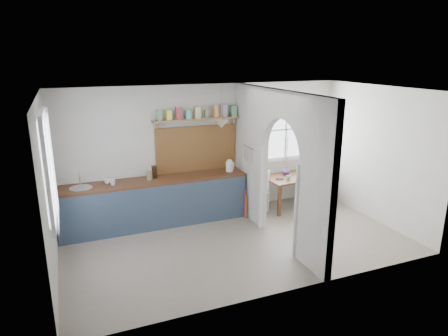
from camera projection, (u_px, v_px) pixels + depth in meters
name	position (u px, v px, depth m)	size (l,w,h in m)	color
floor	(238.00, 243.00, 6.91)	(5.80, 3.20, 0.01)	gray
ceiling	(240.00, 91.00, 6.20)	(5.80, 3.20, 0.01)	silver
walls	(239.00, 171.00, 6.56)	(5.81, 3.21, 2.60)	silver
partition	(275.00, 157.00, 6.82)	(0.12, 3.20, 2.60)	silver
kitchen_window	(47.00, 168.00, 5.43)	(0.10, 1.16, 1.50)	white
nook_window	(286.00, 129.00, 8.52)	(1.76, 0.10, 1.30)	white
counter	(155.00, 201.00, 7.57)	(3.50, 0.60, 0.90)	#50301C
sink	(81.00, 188.00, 6.95)	(0.40, 0.40, 0.02)	silver
backsplash	(197.00, 149.00, 7.88)	(1.65, 0.03, 0.90)	brown
shelf	(198.00, 116.00, 7.62)	(1.75, 0.20, 0.21)	#8F714D
pendant_lamp	(221.00, 124.00, 7.48)	(0.26, 0.26, 0.16)	beige
utensil_rail	(249.00, 147.00, 7.54)	(0.02, 0.02, 0.50)	silver
dining_table	(290.00, 192.00, 8.43)	(1.09, 0.72, 0.68)	#50301C
chair_left	(256.00, 191.00, 8.17)	(0.40, 0.40, 0.88)	silver
chair_right	(320.00, 181.00, 8.67)	(0.45, 0.45, 0.99)	silver
kettle	(229.00, 166.00, 7.92)	(0.19, 0.15, 0.23)	white
mug_a	(113.00, 183.00, 7.09)	(0.10, 0.10, 0.09)	white
mug_b	(107.00, 181.00, 7.18)	(0.10, 0.10, 0.08)	white
knife_block	(154.00, 172.00, 7.51)	(0.10, 0.14, 0.22)	black
jar	(149.00, 175.00, 7.38)	(0.11, 0.11, 0.17)	#7A7654
towel_magenta	(245.00, 204.00, 7.91)	(0.02, 0.03, 0.58)	#A13154
towel_orange	(246.00, 206.00, 7.88)	(0.02, 0.03, 0.47)	orange
bowl	(303.00, 175.00, 8.32)	(0.27, 0.27, 0.07)	white
table_cup	(288.00, 178.00, 8.11)	(0.10, 0.10, 0.09)	#66A46D
plate	(280.00, 179.00, 8.17)	(0.16, 0.16, 0.01)	black
vase	(286.00, 171.00, 8.45)	(0.17, 0.17, 0.17)	#3E214A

